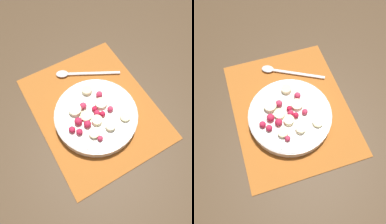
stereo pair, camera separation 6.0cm
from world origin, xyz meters
The scene contains 4 objects.
ground_plane centered at (0.00, 0.00, 0.00)m, with size 3.00×3.00×0.00m, color #4C3823.
placemat centered at (0.00, 0.00, 0.00)m, with size 0.42×0.34×0.01m.
fruit_bowl centered at (-0.03, 0.01, 0.03)m, with size 0.24×0.24×0.05m.
spoon centered at (0.14, -0.01, 0.01)m, with size 0.11×0.19×0.01m.
Camera 2 is at (-0.30, 0.10, 0.58)m, focal length 35.00 mm.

